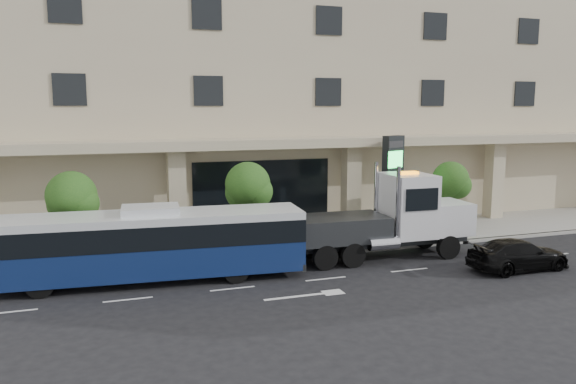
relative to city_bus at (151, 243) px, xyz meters
The scene contains 11 objects.
ground 7.10m from the city_bus, ahead, with size 120.00×120.00×0.00m, color black.
sidewalk 8.36m from the city_bus, 32.96° to the left, with size 120.00×6.00×0.15m, color gray.
curb 7.22m from the city_bus, 12.06° to the left, with size 120.00×0.30×0.15m, color gray.
convention_center 18.43m from the city_bus, 65.15° to the left, with size 60.00×17.60×20.00m.
tree_left 4.59m from the city_bus, 135.09° to the left, with size 2.27×2.20×4.22m.
tree_mid 6.03m from the city_bus, 31.89° to the left, with size 2.28×2.20×4.38m.
tree_right 16.77m from the city_bus, 10.57° to the left, with size 2.10×2.00×4.04m.
city_bus is the anchor object (origin of this frame).
tow_truck 11.15m from the city_bus, ahead, with size 9.89×2.68×4.50m.
black_sedan 15.89m from the city_bus, 12.71° to the right, with size 1.92×4.72×1.37m, color black.
signage_pylon 13.97m from the city_bus, 16.67° to the left, with size 1.43×0.99×5.46m.
Camera 1 is at (-8.79, -22.49, 7.13)m, focal length 35.00 mm.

